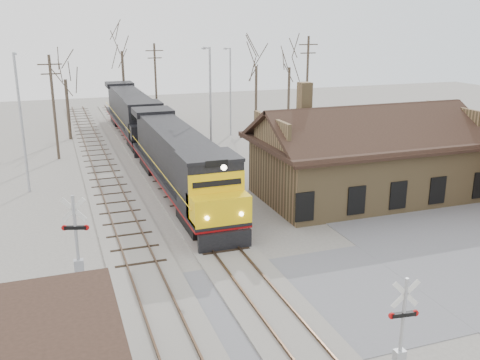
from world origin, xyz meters
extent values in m
plane|color=gray|center=(0.00, 0.00, 0.00)|extent=(140.00, 140.00, 0.00)
cube|color=slate|center=(0.00, 0.00, 0.01)|extent=(60.00, 9.00, 0.03)
cube|color=gray|center=(0.00, 15.00, 0.06)|extent=(3.40, 90.00, 0.12)
cube|color=#473323|center=(-0.72, 15.00, 0.17)|extent=(0.08, 90.00, 0.14)
cube|color=#473323|center=(0.72, 15.00, 0.17)|extent=(0.08, 90.00, 0.14)
cube|color=gray|center=(-4.50, 15.00, 0.06)|extent=(3.40, 90.00, 0.12)
cube|color=#473323|center=(-5.22, 15.00, 0.17)|extent=(0.08, 90.00, 0.14)
cube|color=#473323|center=(-3.78, 15.00, 0.17)|extent=(0.08, 90.00, 0.14)
cube|color=olive|center=(12.00, 12.00, 2.00)|extent=(14.00, 8.00, 4.00)
cube|color=black|center=(12.00, 12.00, 4.10)|extent=(15.20, 9.20, 0.30)
cube|color=black|center=(12.00, 9.70, 5.10)|extent=(15.00, 4.71, 2.66)
cube|color=black|center=(12.00, 14.30, 5.10)|extent=(15.00, 4.71, 2.66)
cube|color=olive|center=(8.00, 13.50, 6.80)|extent=(0.80, 0.80, 2.20)
cube|color=black|center=(0.00, 10.01, 0.58)|extent=(2.63, 4.20, 1.05)
cube|color=black|center=(0.00, 23.66, 0.58)|extent=(2.63, 4.20, 1.05)
cube|color=black|center=(0.00, 16.84, 1.42)|extent=(3.15, 21.00, 0.37)
cube|color=maroon|center=(0.00, 16.84, 1.19)|extent=(3.17, 21.00, 0.13)
cube|color=black|center=(0.00, 18.15, 3.05)|extent=(2.73, 15.23, 2.94)
cube|color=black|center=(0.00, 9.07, 3.05)|extent=(3.15, 2.94, 2.94)
cube|color=yellow|center=(0.00, 7.28, 2.15)|extent=(3.15, 1.89, 1.47)
cube|color=black|center=(0.00, 6.24, 0.58)|extent=(2.94, 0.25, 1.05)
cylinder|color=#FFF2CC|center=(0.00, 6.32, 4.62)|extent=(0.29, 0.10, 0.29)
cube|color=black|center=(0.00, 31.51, 0.58)|extent=(2.63, 4.20, 1.05)
cube|color=black|center=(0.00, 45.17, 0.58)|extent=(2.63, 4.20, 1.05)
cube|color=black|center=(0.00, 38.34, 1.42)|extent=(3.15, 21.00, 0.37)
cube|color=maroon|center=(0.00, 38.34, 1.19)|extent=(3.17, 21.00, 0.13)
cube|color=black|center=(0.00, 39.65, 3.05)|extent=(2.73, 15.23, 2.94)
cube|color=black|center=(0.00, 30.57, 3.05)|extent=(3.15, 2.94, 2.94)
cube|color=black|center=(0.00, 28.78, 2.15)|extent=(3.15, 1.89, 1.47)
cube|color=black|center=(0.00, 27.74, 0.58)|extent=(2.94, 0.25, 1.05)
cylinder|color=#A5A8AD|center=(2.35, -5.75, 1.89)|extent=(0.13, 0.13, 3.78)
cube|color=silver|center=(2.35, -5.75, 3.21)|extent=(0.99, 0.17, 0.99)
cube|color=silver|center=(2.35, -5.75, 3.21)|extent=(0.99, 0.17, 0.99)
cube|color=black|center=(2.35, -5.75, 2.46)|extent=(0.86, 0.26, 0.14)
cylinder|color=#B20C0C|center=(1.93, -5.69, 2.46)|extent=(0.24, 0.11, 0.23)
cylinder|color=#B20C0C|center=(2.77, -5.80, 2.46)|extent=(0.24, 0.11, 0.23)
cube|color=#A5A8AD|center=(2.35, -5.75, 0.85)|extent=(0.38, 0.28, 0.47)
cylinder|color=#A5A8AD|center=(-7.50, 4.95, 2.19)|extent=(0.15, 0.15, 4.37)
cube|color=silver|center=(-7.50, 4.95, 3.72)|extent=(1.10, 0.39, 1.14)
cube|color=silver|center=(-7.50, 4.95, 3.72)|extent=(1.10, 0.39, 1.14)
cube|color=black|center=(-7.50, 4.95, 2.84)|extent=(0.98, 0.44, 0.16)
cylinder|color=#B20C0C|center=(-7.03, 4.80, 2.84)|extent=(0.27, 0.16, 0.26)
cylinder|color=#B20C0C|center=(-7.97, 5.10, 2.84)|extent=(0.27, 0.16, 0.26)
cube|color=#A5A8AD|center=(-7.50, 4.95, 0.98)|extent=(0.44, 0.33, 0.55)
cylinder|color=#A5A8AD|center=(-10.04, 20.84, 4.89)|extent=(0.18, 0.18, 9.79)
cylinder|color=#A5A8AD|center=(-10.04, 21.74, 9.69)|extent=(0.12, 1.80, 0.12)
cube|color=#A5A8AD|center=(-10.04, 22.54, 9.59)|extent=(0.25, 0.50, 0.12)
cylinder|color=#A5A8AD|center=(3.88, 21.75, 4.94)|extent=(0.18, 0.18, 9.89)
cylinder|color=#A5A8AD|center=(3.88, 22.65, 9.79)|extent=(0.12, 1.80, 0.12)
cube|color=#A5A8AD|center=(3.88, 23.45, 9.69)|extent=(0.25, 0.50, 0.12)
cylinder|color=#A5A8AD|center=(9.99, 34.99, 4.57)|extent=(0.18, 0.18, 9.15)
cylinder|color=#A5A8AD|center=(9.99, 35.89, 9.05)|extent=(0.12, 1.80, 0.12)
cube|color=#A5A8AD|center=(9.99, 36.69, 8.95)|extent=(0.25, 0.50, 0.12)
cylinder|color=#382D23|center=(-7.78, 30.16, 4.54)|extent=(0.24, 0.24, 9.07)
cube|color=#382D23|center=(-7.78, 30.16, 8.27)|extent=(2.00, 0.10, 0.10)
cube|color=#382D23|center=(-7.78, 30.16, 7.47)|extent=(1.60, 0.10, 0.10)
cylinder|color=#382D23|center=(3.45, 42.08, 4.71)|extent=(0.24, 0.24, 9.43)
cube|color=#382D23|center=(3.45, 42.08, 8.63)|extent=(2.00, 0.10, 0.10)
cube|color=#382D23|center=(3.45, 42.08, 7.83)|extent=(1.60, 0.10, 0.10)
cylinder|color=#382D23|center=(15.90, 28.94, 5.21)|extent=(0.24, 0.24, 10.42)
cube|color=#382D23|center=(15.90, 28.94, 9.62)|extent=(2.00, 0.10, 0.10)
cube|color=#382D23|center=(15.90, 28.94, 8.82)|extent=(1.60, 0.10, 0.10)
cylinder|color=#382D23|center=(-6.40, 38.59, 3.07)|extent=(0.32, 0.32, 6.14)
cylinder|color=#382D23|center=(0.85, 49.68, 4.13)|extent=(0.32, 0.32, 8.25)
cylinder|color=#382D23|center=(14.61, 39.41, 3.42)|extent=(0.32, 0.32, 6.84)
cylinder|color=#382D23|center=(18.79, 39.42, 3.30)|extent=(0.32, 0.32, 6.60)
camera|label=1|loc=(-8.02, -18.71, 11.78)|focal=40.00mm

